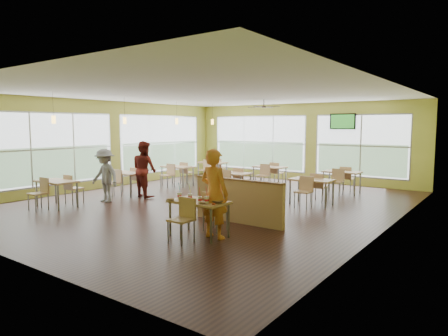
% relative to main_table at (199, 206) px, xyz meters
% --- Properties ---
extents(room, '(12.00, 12.04, 3.20)m').
position_rel_main_table_xyz_m(room, '(-2.00, 3.00, 0.97)').
color(room, black).
rests_on(room, ground).
extents(window_bays, '(9.24, 10.24, 2.38)m').
position_rel_main_table_xyz_m(window_bays, '(-4.65, 6.08, 0.85)').
color(window_bays, white).
rests_on(window_bays, room).
extents(main_table, '(1.22, 1.52, 0.87)m').
position_rel_main_table_xyz_m(main_table, '(0.00, 0.00, 0.00)').
color(main_table, tan).
rests_on(main_table, floor).
extents(half_wall_divider, '(2.40, 0.14, 1.04)m').
position_rel_main_table_xyz_m(half_wall_divider, '(0.00, 1.45, -0.11)').
color(half_wall_divider, tan).
rests_on(half_wall_divider, floor).
extents(dining_tables, '(6.92, 8.72, 0.87)m').
position_rel_main_table_xyz_m(dining_tables, '(-3.05, 4.71, -0.00)').
color(dining_tables, tan).
rests_on(dining_tables, floor).
extents(pendant_lights, '(0.11, 7.31, 0.86)m').
position_rel_main_table_xyz_m(pendant_lights, '(-5.20, 3.68, 1.82)').
color(pendant_lights, '#2D2119').
rests_on(pendant_lights, ceiling).
extents(ceiling_fan, '(1.25, 1.25, 0.29)m').
position_rel_main_table_xyz_m(ceiling_fan, '(-2.00, 6.00, 2.32)').
color(ceiling_fan, '#2D2119').
rests_on(ceiling_fan, ceiling).
extents(tv_backwall, '(1.00, 0.07, 0.60)m').
position_rel_main_table_xyz_m(tv_backwall, '(-0.20, 8.90, 1.82)').
color(tv_backwall, black).
rests_on(tv_backwall, wall_back).
extents(man_plaid, '(0.68, 0.46, 1.82)m').
position_rel_main_table_xyz_m(man_plaid, '(0.32, 0.10, 0.28)').
color(man_plaid, '#DF4A18').
rests_on(man_plaid, floor).
extents(patron_maroon, '(0.99, 0.83, 1.80)m').
position_rel_main_table_xyz_m(patron_maroon, '(-4.37, 2.55, 0.27)').
color(patron_maroon, '#5C1911').
rests_on(patron_maroon, floor).
extents(patron_grey, '(1.05, 0.63, 1.60)m').
position_rel_main_table_xyz_m(patron_grey, '(-4.70, 1.26, 0.17)').
color(patron_grey, slate).
rests_on(patron_grey, floor).
extents(cup_blue, '(0.11, 0.11, 0.38)m').
position_rel_main_table_xyz_m(cup_blue, '(-0.43, -0.12, 0.20)').
color(cup_blue, white).
rests_on(cup_blue, main_table).
extents(cup_yellow, '(0.10, 0.10, 0.35)m').
position_rel_main_table_xyz_m(cup_yellow, '(-0.19, -0.06, 0.19)').
color(cup_yellow, white).
rests_on(cup_yellow, main_table).
extents(cup_red_near, '(0.09, 0.09, 0.34)m').
position_rel_main_table_xyz_m(cup_red_near, '(0.16, -0.16, 0.19)').
color(cup_red_near, white).
rests_on(cup_red_near, main_table).
extents(cup_red_far, '(0.10, 0.10, 0.37)m').
position_rel_main_table_xyz_m(cup_red_far, '(0.32, -0.14, 0.19)').
color(cup_red_far, white).
rests_on(cup_red_far, main_table).
extents(food_basket, '(0.22, 0.22, 0.05)m').
position_rel_main_table_xyz_m(food_basket, '(0.47, 0.01, 0.15)').
color(food_basket, black).
rests_on(food_basket, main_table).
extents(ketchup_cup, '(0.07, 0.07, 0.03)m').
position_rel_main_table_xyz_m(ketchup_cup, '(0.50, -0.16, 0.13)').
color(ketchup_cup, '#B12C13').
rests_on(ketchup_cup, main_table).
extents(wrapper_left, '(0.21, 0.19, 0.05)m').
position_rel_main_table_xyz_m(wrapper_left, '(-0.51, -0.30, 0.14)').
color(wrapper_left, '#A68450').
rests_on(wrapper_left, main_table).
extents(wrapper_mid, '(0.27, 0.26, 0.05)m').
position_rel_main_table_xyz_m(wrapper_mid, '(0.02, 0.17, 0.15)').
color(wrapper_mid, '#A68450').
rests_on(wrapper_mid, main_table).
extents(wrapper_right, '(0.17, 0.16, 0.04)m').
position_rel_main_table_xyz_m(wrapper_right, '(0.26, -0.22, 0.14)').
color(wrapper_right, '#A68450').
rests_on(wrapper_right, main_table).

